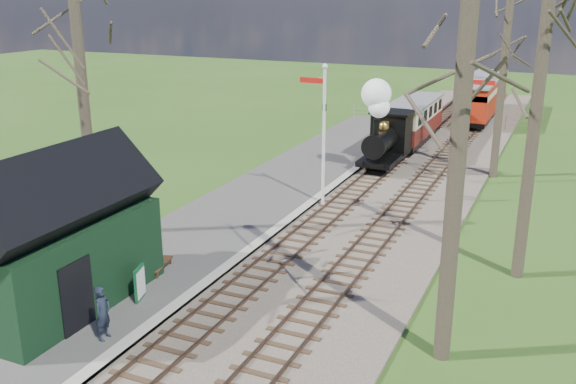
# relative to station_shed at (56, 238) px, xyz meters

# --- Properties ---
(distant_hills) EXTENTS (114.40, 48.00, 22.02)m
(distant_hills) POSITION_rel_station_shed_xyz_m (5.70, 60.38, -18.47)
(distant_hills) COLOR #385B23
(distant_hills) RESTS_ON ground
(ballast_bed) EXTENTS (8.00, 60.00, 0.10)m
(ballast_bed) POSITION_rel_station_shed_xyz_m (5.60, 18.00, -2.22)
(ballast_bed) COLOR brown
(ballast_bed) RESTS_ON ground
(track_near) EXTENTS (1.60, 60.00, 0.15)m
(track_near) POSITION_rel_station_shed_xyz_m (4.30, 18.00, -2.17)
(track_near) COLOR brown
(track_near) RESTS_ON ground
(track_far) EXTENTS (1.60, 60.00, 0.15)m
(track_far) POSITION_rel_station_shed_xyz_m (6.90, 18.00, -2.17)
(track_far) COLOR brown
(track_far) RESTS_ON ground
(platform) EXTENTS (5.00, 44.00, 0.20)m
(platform) POSITION_rel_station_shed_xyz_m (0.80, 10.00, -2.17)
(platform) COLOR #474442
(platform) RESTS_ON ground
(coping_strip) EXTENTS (0.40, 44.00, 0.21)m
(coping_strip) POSITION_rel_station_shed_xyz_m (3.10, 10.00, -2.16)
(coping_strip) COLOR #B2AD9E
(coping_strip) RESTS_ON ground
(station_shed) EXTENTS (3.25, 6.30, 4.78)m
(station_shed) POSITION_rel_station_shed_xyz_m (0.00, 0.00, 0.00)
(station_shed) COLOR black
(station_shed) RESTS_ON platform
(semaphore_near) EXTENTS (1.22, 0.24, 6.22)m
(semaphore_near) POSITION_rel_station_shed_xyz_m (3.53, 12.00, 1.35)
(semaphore_near) COLOR silver
(semaphore_near) RESTS_ON ground
(semaphore_far) EXTENTS (1.22, 0.24, 5.72)m
(semaphore_far) POSITION_rel_station_shed_xyz_m (8.67, 18.00, 1.08)
(semaphore_far) COLOR silver
(semaphore_far) RESTS_ON ground
(bare_trees) EXTENTS (15.51, 22.39, 12.00)m
(bare_trees) POSITION_rel_station_shed_xyz_m (5.63, 6.10, 2.94)
(bare_trees) COLOR #382D23
(bare_trees) RESTS_ON ground
(fence_line) EXTENTS (12.60, 0.08, 1.00)m
(fence_line) POSITION_rel_station_shed_xyz_m (4.60, 32.00, -1.72)
(fence_line) COLOR slate
(fence_line) RESTS_ON ground
(locomotive) EXTENTS (1.91, 4.46, 4.77)m
(locomotive) POSITION_rel_station_shed_xyz_m (4.29, 19.07, -0.08)
(locomotive) COLOR black
(locomotive) RESTS_ON ground
(coach) EXTENTS (2.23, 7.64, 2.34)m
(coach) POSITION_rel_station_shed_xyz_m (4.30, 25.14, -0.67)
(coach) COLOR black
(coach) RESTS_ON ground
(red_carriage_a) EXTENTS (2.32, 5.75, 2.44)m
(red_carriage_a) POSITION_rel_station_shed_xyz_m (6.90, 32.74, -0.61)
(red_carriage_a) COLOR black
(red_carriage_a) RESTS_ON ground
(red_carriage_b) EXTENTS (2.32, 5.75, 2.44)m
(red_carriage_b) POSITION_rel_station_shed_xyz_m (6.90, 38.24, -0.61)
(red_carriage_b) COLOR black
(red_carriage_b) RESTS_ON ground
(sign_board) EXTENTS (0.28, 0.70, 1.04)m
(sign_board) POSITION_rel_station_shed_xyz_m (1.93, 1.17, -1.55)
(sign_board) COLOR #104B27
(sign_board) RESTS_ON platform
(bench) EXTENTS (0.70, 1.44, 0.79)m
(bench) POSITION_rel_station_shed_xyz_m (1.16, 3.09, -1.70)
(bench) COLOR #412817
(bench) RESTS_ON platform
(person) EXTENTS (0.42, 0.59, 1.52)m
(person) POSITION_rel_station_shed_xyz_m (2.46, -1.11, -1.31)
(person) COLOR #1A202E
(person) RESTS_ON platform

